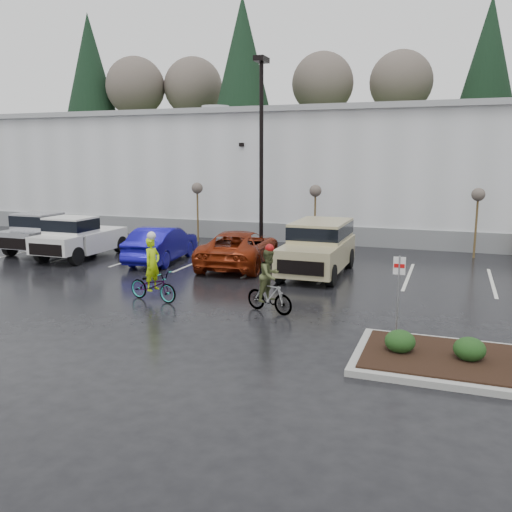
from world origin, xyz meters
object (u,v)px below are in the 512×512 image
(car_blue, at_px, (162,244))
(car_red, at_px, (239,248))
(cyclist_hivis, at_px, (153,279))
(sapling_east, at_px, (478,198))
(fire_lane_sign, at_px, (398,287))
(sapling_west, at_px, (197,191))
(sapling_mid, at_px, (315,194))
(pickup_white, at_px, (84,236))
(lamppost, at_px, (261,133))
(suv_tan, at_px, (317,248))
(pickup_silver, at_px, (52,231))
(cyclist_olive, at_px, (269,287))

(car_blue, height_order, car_red, car_blue)
(cyclist_hivis, bearing_deg, car_blue, 37.96)
(sapling_east, bearing_deg, car_blue, -156.54)
(fire_lane_sign, bearing_deg, cyclist_hivis, 170.53)
(cyclist_hivis, bearing_deg, car_red, 5.57)
(car_blue, bearing_deg, cyclist_hivis, 110.56)
(car_red, distance_m, cyclist_hivis, 6.16)
(sapling_west, relative_size, fire_lane_sign, 1.45)
(sapling_east, height_order, car_blue, sapling_east)
(sapling_mid, height_order, car_blue, sapling_mid)
(sapling_west, bearing_deg, pickup_white, -116.52)
(sapling_mid, bearing_deg, fire_lane_sign, -67.51)
(sapling_west, xyz_separation_m, car_blue, (0.99, -5.64, -1.94))
(pickup_white, bearing_deg, fire_lane_sign, -25.22)
(car_red, bearing_deg, sapling_east, -156.69)
(lamppost, xyz_separation_m, car_blue, (-3.01, -4.64, -4.90))
(car_blue, bearing_deg, sapling_mid, -140.96)
(suv_tan, relative_size, cyclist_hivis, 2.26)
(lamppost, distance_m, sapling_east, 10.48)
(sapling_east, distance_m, fire_lane_sign, 13.06)
(sapling_mid, relative_size, fire_lane_sign, 1.45)
(car_red, bearing_deg, pickup_silver, -8.04)
(car_blue, xyz_separation_m, suv_tan, (7.06, -0.17, 0.25))
(lamppost, bearing_deg, fire_lane_sign, -56.54)
(lamppost, relative_size, pickup_silver, 1.77)
(car_red, bearing_deg, cyclist_olive, 112.77)
(lamppost, distance_m, pickup_silver, 11.33)
(cyclist_olive, bearing_deg, fire_lane_sign, -89.26)
(lamppost, distance_m, car_red, 6.60)
(pickup_silver, distance_m, suv_tan, 13.55)
(sapling_mid, distance_m, car_blue, 8.12)
(sapling_mid, distance_m, pickup_silver, 13.12)
(pickup_silver, relative_size, suv_tan, 1.02)
(suv_tan, bearing_deg, sapling_west, 144.14)
(sapling_east, distance_m, pickup_white, 18.00)
(sapling_west, height_order, sapling_east, same)
(sapling_east, xyz_separation_m, cyclist_hivis, (-10.00, -11.50, -2.03))
(pickup_silver, height_order, car_blue, pickup_silver)
(car_red, xyz_separation_m, suv_tan, (3.49, -0.45, 0.27))
(pickup_white, relative_size, cyclist_hivis, 2.30)
(suv_tan, bearing_deg, pickup_white, -179.75)
(sapling_west, xyz_separation_m, sapling_mid, (6.50, 0.00, 0.00))
(pickup_white, height_order, car_red, pickup_white)
(car_red, xyz_separation_m, cyclist_hivis, (-0.56, -6.14, -0.06))
(lamppost, xyz_separation_m, suv_tan, (4.05, -4.82, -4.66))
(fire_lane_sign, bearing_deg, sapling_mid, 112.49)
(sapling_west, relative_size, sapling_mid, 1.00)
(lamppost, relative_size, cyclist_hivis, 4.08)
(cyclist_hivis, distance_m, cyclist_olive, 3.97)
(sapling_east, distance_m, car_red, 11.03)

